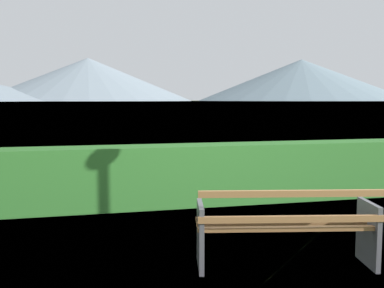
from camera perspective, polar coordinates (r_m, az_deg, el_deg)
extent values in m
plane|color=olive|center=(4.94, 11.72, -15.00)|extent=(1400.00, 1400.00, 0.00)
plane|color=#7A99A8|center=(312.26, -12.96, 5.28)|extent=(620.00, 620.00, 0.00)
cube|color=olive|center=(4.62, 12.42, -10.60)|extent=(1.83, 0.42, 0.04)
cube|color=olive|center=(4.80, 11.84, -9.97)|extent=(1.83, 0.42, 0.04)
cube|color=olive|center=(4.98, 11.29, -9.38)|extent=(1.83, 0.42, 0.04)
cube|color=olive|center=(4.52, 12.69, -9.40)|extent=(1.82, 0.40, 0.06)
cube|color=olive|center=(4.42, 12.92, -6.23)|extent=(1.82, 0.40, 0.06)
cube|color=#4C4C51|center=(4.68, 1.08, -11.68)|extent=(0.15, 0.51, 0.68)
cube|color=#4C4C51|center=(5.10, 21.73, -10.65)|extent=(0.15, 0.51, 0.68)
cube|color=#2D6B28|center=(7.47, 2.31, -3.85)|extent=(13.94, 0.64, 0.99)
cone|color=gray|center=(566.18, -13.19, 8.08)|extent=(255.14, 255.14, 52.58)
cone|color=slate|center=(633.10, 13.84, 7.97)|extent=(283.34, 283.34, 56.42)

